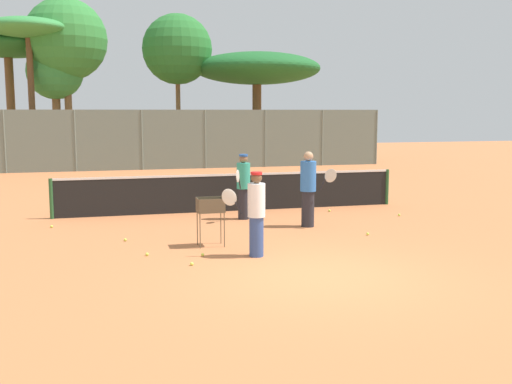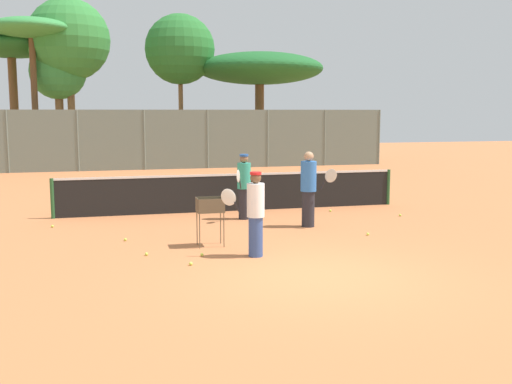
{
  "view_description": "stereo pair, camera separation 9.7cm",
  "coord_description": "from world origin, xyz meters",
  "px_view_note": "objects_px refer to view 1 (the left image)",
  "views": [
    {
      "loc": [
        -3.63,
        -9.38,
        2.82
      ],
      "look_at": [
        -0.18,
        3.64,
        1.0
      ],
      "focal_mm": 42.0,
      "sensor_mm": 36.0,
      "label": 1
    },
    {
      "loc": [
        -3.54,
        -9.41,
        2.82
      ],
      "look_at": [
        -0.18,
        3.64,
        1.0
      ],
      "focal_mm": 42.0,
      "sensor_mm": 36.0,
      "label": 2
    }
  ],
  "objects_px": {
    "player_yellow_shirt": "(308,188)",
    "parked_car": "(192,150)",
    "ball_cart": "(210,209)",
    "tennis_net": "(231,192)",
    "player_red_cap": "(256,213)",
    "player_white_outfit": "(243,186)"
  },
  "relations": [
    {
      "from": "player_white_outfit",
      "to": "parked_car",
      "type": "xyz_separation_m",
      "value": [
        1.47,
        18.46,
        -0.23
      ]
    },
    {
      "from": "tennis_net",
      "to": "parked_car",
      "type": "height_order",
      "value": "parked_car"
    },
    {
      "from": "tennis_net",
      "to": "ball_cart",
      "type": "distance_m",
      "value": 4.48
    },
    {
      "from": "player_white_outfit",
      "to": "player_red_cap",
      "type": "xyz_separation_m",
      "value": [
        -0.73,
        -4.03,
        -0.02
      ]
    },
    {
      "from": "player_white_outfit",
      "to": "parked_car",
      "type": "relative_size",
      "value": 0.41
    },
    {
      "from": "tennis_net",
      "to": "player_yellow_shirt",
      "type": "bearing_deg",
      "value": -64.28
    },
    {
      "from": "player_yellow_shirt",
      "to": "parked_car",
      "type": "xyz_separation_m",
      "value": [
        0.17,
        19.87,
        -0.29
      ]
    },
    {
      "from": "player_white_outfit",
      "to": "player_yellow_shirt",
      "type": "relative_size",
      "value": 0.92
    },
    {
      "from": "player_red_cap",
      "to": "ball_cart",
      "type": "distance_m",
      "value": 1.32
    },
    {
      "from": "player_red_cap",
      "to": "ball_cart",
      "type": "xyz_separation_m",
      "value": [
        -0.69,
        1.12,
        -0.07
      ]
    },
    {
      "from": "tennis_net",
      "to": "ball_cart",
      "type": "height_order",
      "value": "tennis_net"
    },
    {
      "from": "ball_cart",
      "to": "parked_car",
      "type": "height_order",
      "value": "parked_car"
    },
    {
      "from": "player_white_outfit",
      "to": "ball_cart",
      "type": "height_order",
      "value": "player_white_outfit"
    },
    {
      "from": "ball_cart",
      "to": "parked_car",
      "type": "distance_m",
      "value": 21.56
    },
    {
      "from": "player_white_outfit",
      "to": "tennis_net",
      "type": "bearing_deg",
      "value": -149.71
    },
    {
      "from": "player_white_outfit",
      "to": "ball_cart",
      "type": "relative_size",
      "value": 1.67
    },
    {
      "from": "player_red_cap",
      "to": "tennis_net",
      "type": "bearing_deg",
      "value": -82.4
    },
    {
      "from": "tennis_net",
      "to": "player_yellow_shirt",
      "type": "xyz_separation_m",
      "value": [
        1.32,
        -2.75,
        0.39
      ]
    },
    {
      "from": "player_red_cap",
      "to": "player_yellow_shirt",
      "type": "relative_size",
      "value": 0.9
    },
    {
      "from": "player_white_outfit",
      "to": "parked_car",
      "type": "bearing_deg",
      "value": -155.46
    },
    {
      "from": "parked_car",
      "to": "player_white_outfit",
      "type": "bearing_deg",
      "value": -94.55
    },
    {
      "from": "player_red_cap",
      "to": "player_yellow_shirt",
      "type": "xyz_separation_m",
      "value": [
        2.02,
        2.62,
        0.09
      ]
    }
  ]
}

